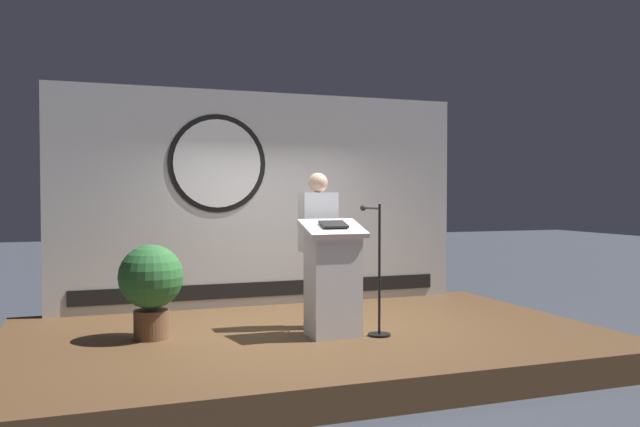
% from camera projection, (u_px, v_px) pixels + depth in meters
% --- Properties ---
extents(ground_plane, '(40.00, 40.00, 0.00)m').
position_uv_depth(ground_plane, '(309.00, 359.00, 7.18)').
color(ground_plane, '#383D47').
extents(stage_platform, '(6.40, 4.00, 0.30)m').
position_uv_depth(stage_platform, '(309.00, 345.00, 7.18)').
color(stage_platform, brown).
rests_on(stage_platform, ground).
extents(banner_display, '(5.59, 0.12, 2.87)m').
position_uv_depth(banner_display, '(263.00, 199.00, 8.86)').
color(banner_display, silver).
rests_on(banner_display, stage_platform).
extents(podium, '(0.64, 0.49, 1.24)m').
position_uv_depth(podium, '(333.00, 280.00, 6.91)').
color(podium, silver).
rests_on(podium, stage_platform).
extents(speaker_person, '(0.40, 0.26, 1.74)m').
position_uv_depth(speaker_person, '(318.00, 249.00, 7.36)').
color(speaker_person, black).
rests_on(speaker_person, stage_platform).
extents(microphone_stand, '(0.24, 0.59, 1.40)m').
position_uv_depth(microphone_stand, '(377.00, 289.00, 6.99)').
color(microphone_stand, black).
rests_on(microphone_stand, stage_platform).
extents(potted_plant, '(0.67, 0.67, 0.98)m').
position_uv_depth(potted_plant, '(151.00, 282.00, 6.79)').
color(potted_plant, brown).
rests_on(potted_plant, stage_platform).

